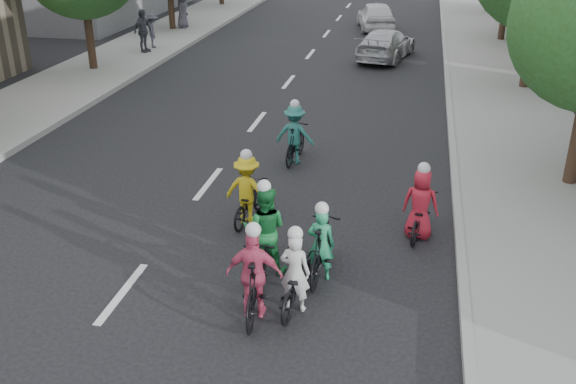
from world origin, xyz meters
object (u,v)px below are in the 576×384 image
(follow_car_lead, at_px, (386,44))
(spectator_2, at_px, (182,10))
(cyclist_2, at_px, (296,280))
(spectator_1, at_px, (143,31))
(follow_car_trail, at_px, (376,16))
(cyclist_5, at_px, (420,211))
(cyclist_0, at_px, (256,280))
(cyclist_1, at_px, (248,195))
(cyclist_3, at_px, (265,236))
(cyclist_4, at_px, (322,248))
(spectator_0, at_px, (153,31))
(cyclist_6, at_px, (295,138))

(follow_car_lead, distance_m, spectator_2, 12.07)
(cyclist_2, relative_size, spectator_1, 0.92)
(follow_car_trail, bearing_deg, spectator_2, 2.11)
(cyclist_5, height_order, spectator_2, spectator_2)
(cyclist_0, xyz_separation_m, cyclist_5, (2.67, 3.40, -0.08))
(cyclist_1, distance_m, cyclist_2, 3.41)
(spectator_2, bearing_deg, cyclist_3, -158.05)
(cyclist_0, bearing_deg, spectator_2, -72.05)
(cyclist_0, height_order, spectator_1, spectator_1)
(cyclist_1, bearing_deg, cyclist_0, 114.44)
(cyclist_3, bearing_deg, cyclist_0, 92.48)
(cyclist_3, relative_size, cyclist_4, 1.01)
(follow_car_lead, xyz_separation_m, spectator_1, (-10.78, -1.47, 0.45))
(follow_car_lead, xyz_separation_m, spectator_0, (-10.73, -0.47, 0.28))
(cyclist_4, distance_m, follow_car_trail, 25.41)
(cyclist_5, bearing_deg, spectator_2, -49.07)
(follow_car_lead, bearing_deg, spectator_2, -10.46)
(cyclist_1, height_order, spectator_0, spectator_0)
(spectator_2, bearing_deg, cyclist_2, -157.42)
(spectator_2, bearing_deg, cyclist_4, -155.85)
(cyclist_2, xyz_separation_m, cyclist_4, (0.28, 1.09, 0.07))
(cyclist_4, xyz_separation_m, spectator_1, (-10.79, 16.94, 0.50))
(cyclist_1, relative_size, spectator_2, 0.92)
(cyclist_3, distance_m, follow_car_trail, 25.37)
(cyclist_0, height_order, spectator_0, cyclist_0)
(spectator_1, xyz_separation_m, spectator_2, (-0.37, 6.07, -0.01))
(cyclist_0, height_order, cyclist_6, cyclist_0)
(cyclist_6, xyz_separation_m, follow_car_lead, (1.58, 12.87, -0.03))
(cyclist_0, xyz_separation_m, cyclist_1, (-1.02, 3.32, -0.04))
(cyclist_1, xyz_separation_m, cyclist_4, (1.92, -1.89, -0.03))
(cyclist_2, height_order, spectator_2, spectator_2)
(cyclist_4, height_order, follow_car_lead, cyclist_4)
(follow_car_trail, bearing_deg, cyclist_1, 76.74)
(cyclist_0, relative_size, cyclist_2, 1.11)
(cyclist_0, height_order, follow_car_lead, cyclist_0)
(cyclist_0, distance_m, spectator_0, 21.73)
(spectator_0, bearing_deg, cyclist_1, -175.59)
(cyclist_3, height_order, cyclist_6, cyclist_3)
(cyclist_2, height_order, spectator_1, spectator_1)
(cyclist_5, bearing_deg, spectator_0, -42.58)
(cyclist_6, distance_m, spectator_2, 19.92)
(cyclist_1, bearing_deg, spectator_0, -53.78)
(cyclist_0, distance_m, cyclist_5, 4.32)
(cyclist_2, relative_size, cyclist_5, 1.02)
(cyclist_5, bearing_deg, follow_car_trail, -73.91)
(follow_car_lead, relative_size, spectator_0, 2.87)
(cyclist_6, bearing_deg, cyclist_2, 106.41)
(cyclist_2, relative_size, cyclist_6, 0.99)
(spectator_0, bearing_deg, cyclist_0, -177.46)
(follow_car_trail, bearing_deg, follow_car_lead, 87.02)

